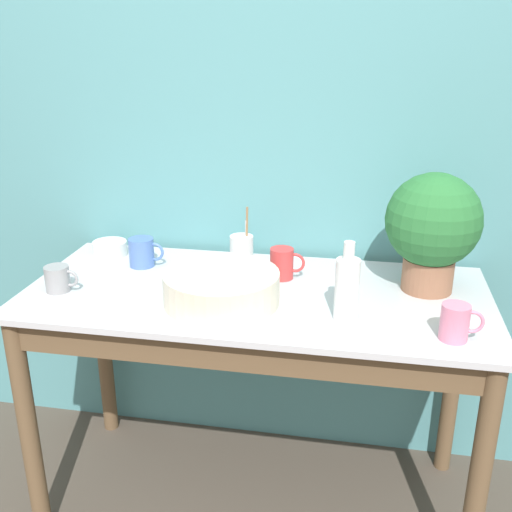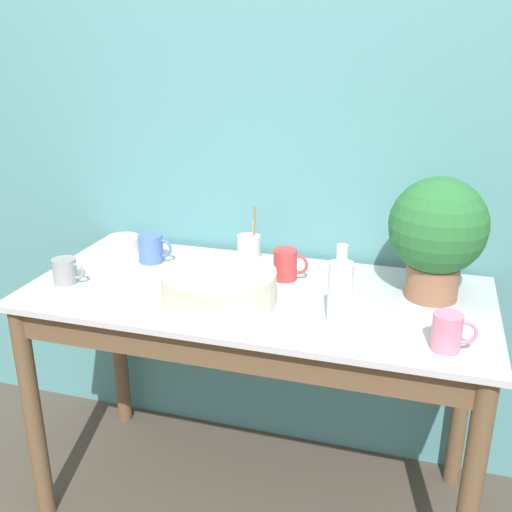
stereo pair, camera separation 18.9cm
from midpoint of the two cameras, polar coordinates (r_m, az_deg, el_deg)
wall_back at (r=2.19m, az=-0.59°, el=9.75°), size 6.00×0.05×2.40m
counter_table at (r=1.97m, az=-2.90°, el=-7.76°), size 1.49×0.68×0.83m
potted_plant at (r=1.92m, az=13.82°, el=2.78°), size 0.30×0.30×0.38m
bowl_wash_large at (r=1.84m, az=-6.25°, el=-3.07°), size 0.36×0.36×0.10m
bottle_tall at (r=1.71m, az=5.56°, el=-3.10°), size 0.07×0.07×0.24m
mug_red at (r=2.01m, az=-0.13°, el=-0.76°), size 0.12×0.08×0.10m
mug_grey at (r=2.05m, az=-20.88°, el=-2.09°), size 0.11×0.08×0.08m
mug_blue at (r=2.17m, az=-13.25°, el=0.30°), size 0.13×0.09×0.10m
mug_pink at (r=1.67m, az=15.47°, el=-6.18°), size 0.12×0.08×0.10m
bowl_small_enamel_white at (r=2.32m, az=-16.04°, el=0.66°), size 0.13×0.13×0.05m
utensil_cup at (r=2.14m, az=-3.89°, el=0.56°), size 0.08×0.08×0.21m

